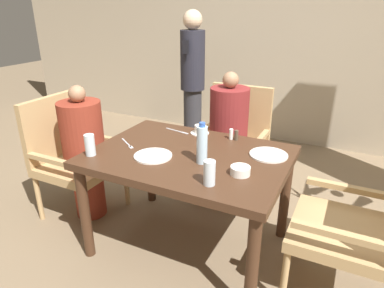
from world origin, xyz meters
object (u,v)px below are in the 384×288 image
chair_left_side (71,153)px  plate_main_left (153,156)px  diner_in_left_chair (85,152)px  diner_in_far_chair (228,137)px  chair_far_side (234,138)px  standing_host (193,80)px  plate_main_right (269,155)px  bowl_small (240,171)px  glass_tall_near (209,173)px  teacup_with_saucer (200,130)px  water_bottle (202,144)px  chair_right_side (362,223)px  glass_tall_mid (90,145)px

chair_left_side → plate_main_left: size_ratio=3.95×
chair_left_side → diner_in_left_chair: diner_in_left_chair is taller
diner_in_far_chair → diner_in_left_chair: bearing=-141.0°
chair_far_side → standing_host: size_ratio=0.61×
plate_main_right → bowl_small: 0.34m
standing_host → glass_tall_near: 2.15m
plate_main_left → standing_host: bearing=108.2°
diner_in_left_chair → plate_main_left: (0.73, -0.15, 0.17)m
teacup_with_saucer → water_bottle: water_bottle is taller
diner_in_far_chair → water_bottle: (0.13, -0.82, 0.26)m
chair_far_side → chair_left_side: bearing=-140.1°
chair_right_side → plate_main_right: bearing=161.5°
plate_main_left → plate_main_right: (0.66, 0.34, 0.00)m
diner_in_left_chair → glass_tall_near: size_ratio=7.78×
chair_far_side → water_bottle: (0.13, -0.97, 0.33)m
diner_in_left_chair → bowl_small: diner_in_left_chair is taller
plate_main_right → teacup_with_saucer: bearing=163.3°
chair_left_side → water_bottle: size_ratio=3.71×
chair_far_side → bowl_small: bearing=-68.8°
plate_main_left → plate_main_right: 0.74m
bowl_small → glass_tall_mid: bearing=-170.0°
plate_main_left → teacup_with_saucer: bearing=80.2°
diner_in_far_chair → water_bottle: bearing=-80.9°
diner_in_left_chair → water_bottle: (1.04, -0.09, 0.29)m
chair_left_side → diner_in_left_chair: bearing=0.0°
chair_far_side → bowl_small: size_ratio=8.38×
chair_right_side → plate_main_left: bearing=-173.3°
diner_in_far_chair → chair_right_side: bearing=-34.8°
standing_host → bowl_small: size_ratio=13.72×
chair_left_side → water_bottle: water_bottle is taller
chair_left_side → bowl_small: (1.46, -0.13, 0.23)m
standing_host → glass_tall_near: bearing=-61.4°
diner_in_far_chair → glass_tall_near: size_ratio=8.14×
bowl_small → standing_host: bearing=123.8°
bowl_small → water_bottle: (-0.26, 0.05, 0.10)m
chair_right_side → diner_in_left_chair: bearing=180.0°
glass_tall_mid → plate_main_right: bearing=25.7°
standing_host → plate_main_right: standing_host is taller
plate_main_left → glass_tall_near: (0.46, -0.17, 0.06)m
plate_main_right → glass_tall_mid: glass_tall_mid is taller
diner_in_left_chair → bowl_small: (1.31, -0.13, 0.19)m
teacup_with_saucer → glass_tall_mid: 0.81m
standing_host → plate_main_right: (1.22, -1.37, -0.12)m
teacup_with_saucer → chair_far_side: bearing=79.8°
plate_main_right → standing_host: bearing=131.6°
diner_in_left_chair → glass_tall_mid: bearing=-40.1°
chair_left_side → bowl_small: size_ratio=8.38×
water_bottle → glass_tall_mid: water_bottle is taller
diner_in_far_chair → teacup_with_saucer: diner_in_far_chair is taller
plate_main_right → glass_tall_near: (-0.19, -0.51, 0.06)m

